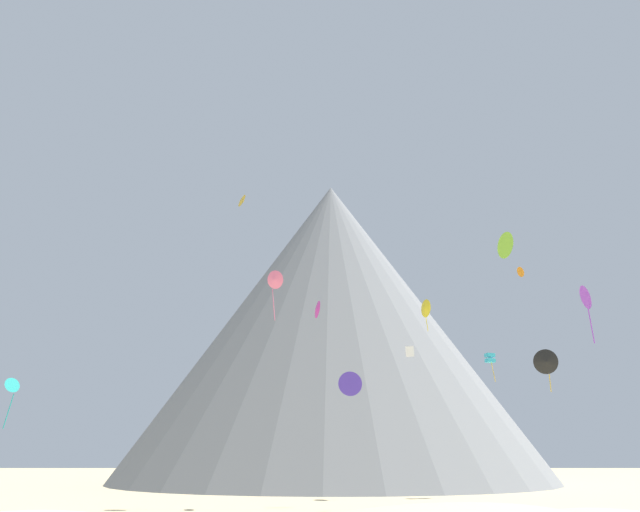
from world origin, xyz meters
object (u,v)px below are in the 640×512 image
kite_white_mid (413,351)px  kite_lime_mid (510,245)px  kite_gold_high (246,201)px  kite_cyan_mid (493,358)px  kite_violet_mid (590,297)px  kite_teal_low (15,387)px  kite_black_low (549,362)px  rock_massif (337,327)px  kite_magenta_mid (319,309)px  kite_orange_high (525,271)px  kite_indigo_low (353,384)px  kite_yellow_mid (428,308)px  kite_rainbow_mid (278,280)px

kite_white_mid → kite_lime_mid: kite_lime_mid is taller
kite_gold_high → kite_cyan_mid: size_ratio=0.45×
kite_white_mid → kite_violet_mid: 18.88m
kite_teal_low → kite_black_low: bearing=128.5°
rock_massif → kite_lime_mid: size_ratio=44.66×
kite_magenta_mid → kite_orange_high: 33.08m
kite_white_mid → rock_massif: bearing=124.1°
kite_violet_mid → rock_massif: bearing=18.5°
kite_lime_mid → kite_violet_mid: kite_lime_mid is taller
kite_indigo_low → kite_yellow_mid: bearing=-137.1°
rock_massif → kite_yellow_mid: rock_massif is taller
kite_white_mid → kite_orange_high: kite_orange_high is taller
rock_massif → kite_violet_mid: 71.27m
kite_yellow_mid → kite_gold_high: (-21.60, -13.90, 8.81)m
kite_teal_low → kite_violet_mid: bearing=115.7°
kite_white_mid → kite_indigo_low: 7.16m
rock_massif → kite_cyan_mid: 43.03m
kite_teal_low → kite_black_low: 49.47m
kite_black_low → kite_lime_mid: bearing=-116.0°
kite_violet_mid → kite_rainbow_mid: (-25.73, 16.96, 6.00)m
kite_white_mid → kite_teal_low: kite_white_mid is taller
rock_massif → kite_yellow_mid: 40.23m
kite_yellow_mid → kite_gold_high: 27.16m
kite_magenta_mid → kite_black_low: 23.06m
kite_teal_low → kite_gold_high: bearing=142.3°
kite_orange_high → kite_indigo_low: 32.88m
kite_lime_mid → kite_yellow_mid: 26.88m
kite_orange_high → kite_cyan_mid: (-5.73, -2.19, -11.87)m
rock_massif → kite_orange_high: (24.38, -34.99, 0.82)m
kite_magenta_mid → kite_yellow_mid: (13.56, 12.95, 3.00)m
kite_white_mid → kite_orange_high: (18.05, 18.59, 13.56)m
rock_massif → kite_cyan_mid: rock_massif is taller
kite_white_mid → kite_cyan_mid: size_ratio=0.32×
kite_orange_high → kite_rainbow_mid: bearing=100.0°
kite_yellow_mid → kite_rainbow_mid: kite_rainbow_mid is taller
kite_yellow_mid → kite_rainbow_mid: bearing=-77.0°
kite_violet_mid → kite_gold_high: (-29.30, 15.65, 14.56)m
kite_white_mid → kite_lime_mid: (6.98, -11.64, 7.23)m
kite_magenta_mid → kite_rainbow_mid: size_ratio=0.35×
kite_cyan_mid → kite_yellow_mid: bearing=85.7°
kite_yellow_mid → kite_cyan_mid: 10.15m
rock_massif → kite_indigo_low: bearing=-89.4°
rock_massif → kite_black_low: (18.59, -56.85, -14.21)m
rock_massif → kite_rainbow_mid: 51.83m
kite_rainbow_mid → kite_teal_low: bearing=-135.8°
kite_white_mid → kite_gold_high: (-17.32, 1.20, 16.56)m
kite_lime_mid → kite_magenta_mid: size_ratio=1.21×
kite_orange_high → kite_lime_mid: bearing=143.1°
kite_yellow_mid → kite_indigo_low: bearing=-61.9°
kite_magenta_mid → kite_indigo_low: kite_magenta_mid is taller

